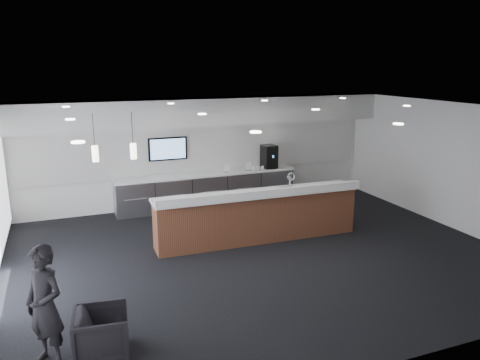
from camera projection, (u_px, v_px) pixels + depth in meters
name	position (u px, v px, depth m)	size (l,w,h in m)	color
ground	(260.00, 254.00, 9.77)	(10.00, 10.00, 0.00)	black
ceiling	(262.00, 110.00, 9.04)	(10.00, 8.00, 0.02)	black
back_wall	(203.00, 151.00, 13.02)	(10.00, 0.02, 3.00)	white
right_wall	(452.00, 166.00, 11.18)	(0.02, 8.00, 3.00)	white
soffit_bulkhead	(207.00, 111.00, 12.33)	(10.00, 0.90, 0.70)	silver
alcove_panel	(203.00, 148.00, 12.97)	(9.80, 0.06, 1.40)	silver
back_credenza	(207.00, 190.00, 12.94)	(5.06, 0.66, 0.95)	#A0A2A9
wall_tv	(168.00, 149.00, 12.54)	(1.05, 0.08, 0.62)	black
pendant_left	(132.00, 149.00, 9.09)	(0.12, 0.12, 0.30)	beige
pendant_right	(94.00, 152.00, 8.85)	(0.12, 0.12, 0.30)	beige
ceiling_can_lights	(262.00, 112.00, 9.05)	(7.00, 5.00, 0.02)	white
service_counter	(258.00, 215.00, 10.45)	(4.70, 0.90, 1.49)	#5B301E
coffee_machine	(269.00, 157.00, 13.42)	(0.40, 0.51, 0.66)	black
info_sign_left	(227.00, 168.00, 12.93)	(0.15, 0.02, 0.20)	white
info_sign_right	(248.00, 166.00, 13.13)	(0.18, 0.02, 0.24)	white
armchair	(102.00, 333.00, 6.33)	(0.70, 0.72, 0.66)	black
lounge_guest	(45.00, 306.00, 6.05)	(0.60, 0.40, 1.65)	black
cup_0	(271.00, 167.00, 13.38)	(0.10, 0.10, 0.09)	white
cup_1	(267.00, 167.00, 13.33)	(0.10, 0.10, 0.09)	white
cup_2	(262.00, 168.00, 13.28)	(0.10, 0.10, 0.09)	white
cup_3	(258.00, 168.00, 13.23)	(0.10, 0.10, 0.09)	white
cup_4	(253.00, 168.00, 13.18)	(0.10, 0.10, 0.09)	white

